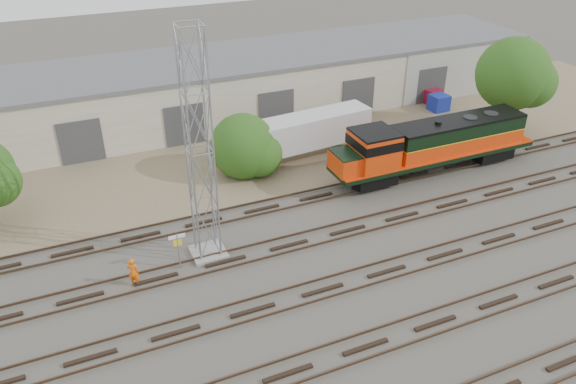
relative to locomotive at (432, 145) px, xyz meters
name	(u,v)px	position (x,y,z in m)	size (l,w,h in m)	color
ground	(360,244)	(-9.29, -6.00, -2.27)	(140.00, 140.00, 0.00)	#47423A
dirt_strip	(268,146)	(-9.29, 9.00, -2.26)	(80.00, 16.00, 0.02)	#726047
tracks	(387,271)	(-9.29, -9.00, -2.19)	(80.00, 20.40, 0.28)	black
warehouse	(235,85)	(-9.24, 16.98, 0.39)	(58.40, 10.40, 5.30)	beige
locomotive	(432,145)	(0.00, 0.00, 0.00)	(16.32, 2.86, 3.92)	black
signal_tower	(200,154)	(-17.94, -3.30, 4.25)	(1.97, 1.97, 13.35)	gray
sign_post	(178,245)	(-19.79, -3.95, -0.66)	(0.94, 0.07, 2.30)	gray
worker	(133,272)	(-22.41, -4.44, -1.39)	(0.64, 0.42, 1.75)	orange
semi_trailer	(304,133)	(-7.61, 5.72, -0.04)	(11.66, 3.36, 3.54)	silver
dumpster_blue	(439,103)	(8.19, 9.85, -1.52)	(1.60, 1.50, 1.50)	#152896
dumpster_red	(432,96)	(8.73, 11.67, -1.57)	(1.50, 1.40, 1.40)	maroon
tree_mid	(247,148)	(-12.35, 5.28, -0.26)	(5.08, 4.84, 4.84)	#382619
tree_east	(517,76)	(10.60, 3.52, 2.66)	(6.28, 5.98, 8.07)	#382619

